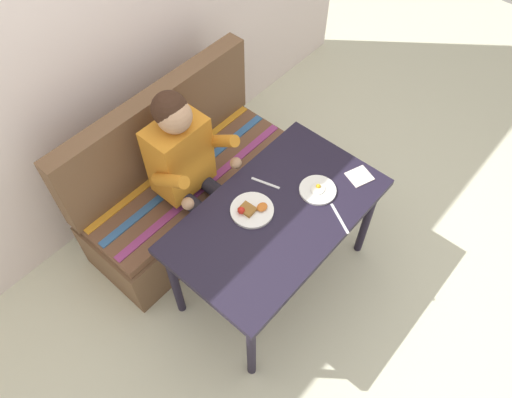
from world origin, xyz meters
The scene contains 10 objects.
ground_plane centered at (0.00, 0.00, 0.00)m, with size 8.00×8.00×0.00m, color beige.
back_wall centered at (0.00, 1.27, 1.30)m, with size 4.40×0.10×2.60m, color silver.
table centered at (0.00, 0.00, 0.65)m, with size 1.20×0.70×0.73m.
couch centered at (0.00, 0.76, 0.33)m, with size 1.44×0.56×1.00m.
person centered at (-0.08, 0.59, 0.74)m, with size 0.45×0.61×1.21m.
plate_breakfast centered at (-0.08, 0.11, 0.74)m, with size 0.23×0.23×0.05m.
plate_eggs centered at (0.26, -0.07, 0.74)m, with size 0.20×0.20×0.04m.
napkin centered at (0.49, -0.19, 0.73)m, with size 0.13×0.12×0.01m, color silver.
fork centered at (0.11, 0.18, 0.73)m, with size 0.01×0.17×0.01m, color silver.
knife centered at (0.19, -0.27, 0.73)m, with size 0.01×0.20×0.01m, color silver.
Camera 1 is at (-1.18, -0.88, 2.86)m, focal length 34.28 mm.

